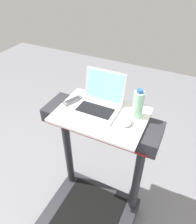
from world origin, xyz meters
TOP-DOWN VIEW (x-y plane):
  - desk_board at (0.00, 0.70)m, footprint 0.66×0.47m
  - laptop at (-0.05, 0.77)m, footprint 0.32×0.30m
  - computer_mouse at (0.22, 0.67)m, footprint 0.07×0.10m
  - water_bottle at (0.24, 0.79)m, footprint 0.07×0.07m
  - tv_remote at (-0.26, 0.74)m, footprint 0.11×0.17m

SIDE VIEW (x-z plane):
  - desk_board at x=0.00m, z-range 1.15..1.17m
  - tv_remote at x=-0.26m, z-range 1.17..1.19m
  - computer_mouse at x=0.22m, z-range 1.17..1.20m
  - laptop at x=-0.05m, z-range 1.09..1.35m
  - water_bottle at x=0.24m, z-range 1.16..1.38m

